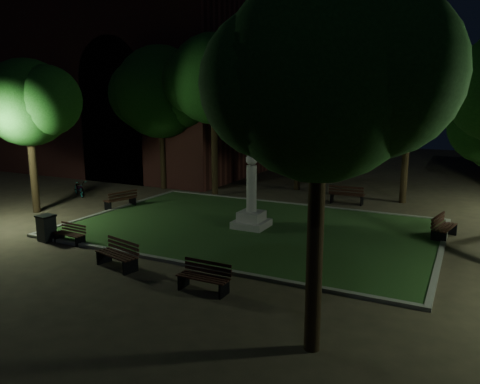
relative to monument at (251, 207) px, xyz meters
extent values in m
plane|color=#443B29|center=(0.00, -2.00, -0.96)|extent=(80.00, 80.00, 0.00)
cube|color=#294C1F|center=(0.00, 0.00, -0.92)|extent=(15.00, 10.00, 0.08)
cube|color=slate|center=(0.00, -5.10, -0.90)|extent=(15.40, 0.20, 0.12)
cube|color=slate|center=(0.00, 5.10, -0.90)|extent=(15.40, 0.20, 0.12)
cube|color=slate|center=(-7.60, 0.00, -0.90)|extent=(0.20, 10.00, 0.12)
cube|color=slate|center=(7.60, 0.00, -0.90)|extent=(0.20, 10.00, 0.12)
cube|color=#A19A94|center=(0.00, 0.00, -0.73)|extent=(1.40, 1.40, 0.30)
cube|color=#A19A94|center=(0.00, 0.00, -0.38)|extent=(1.00, 1.00, 0.40)
cylinder|color=#A19A94|center=(0.00, 0.00, 0.82)|extent=(0.44, 0.44, 2.00)
sphere|color=#A19A94|center=(0.00, 0.00, 2.07)|extent=(0.50, 0.50, 0.50)
cube|color=#552620|center=(-16.00, 12.00, 6.54)|extent=(20.00, 12.00, 15.00)
cube|color=black|center=(-13.00, 7.50, 2.54)|extent=(5.00, 3.00, 7.00)
cylinder|color=black|center=(-13.00, 7.50, 6.04)|extent=(5.00, 3.00, 5.00)
plane|color=orange|center=(-13.00, 8.70, 2.54)|extent=(6.30, 0.00, 6.30)
cylinder|color=black|center=(-10.87, -2.00, 1.10)|extent=(0.36, 0.36, 4.12)
sphere|color=#1A4E16|center=(-10.87, -2.00, 4.41)|extent=(4.16, 4.16, 4.16)
sphere|color=#1A4E16|center=(-9.83, -1.80, 4.51)|extent=(3.32, 3.32, 3.32)
sphere|color=#1A4E16|center=(-11.70, -2.30, 4.31)|extent=(3.12, 3.12, 3.12)
cylinder|color=black|center=(-4.82, 5.31, 1.60)|extent=(0.36, 0.36, 5.11)
sphere|color=#1A4E16|center=(-4.82, 5.31, 5.65)|extent=(4.99, 4.99, 4.99)
sphere|color=#1A4E16|center=(-3.57, 5.51, 5.75)|extent=(3.99, 3.99, 3.99)
sphere|color=#1A4E16|center=(-5.82, 5.01, 5.55)|extent=(3.74, 3.74, 3.74)
cylinder|color=black|center=(5.14, 8.36, 1.26)|extent=(0.36, 0.36, 4.44)
sphere|color=#1A4E16|center=(5.14, 8.36, 4.87)|extent=(4.62, 4.62, 4.62)
sphere|color=#1A4E16|center=(6.29, 8.56, 4.97)|extent=(3.69, 3.69, 3.69)
sphere|color=#1A4E16|center=(4.22, 8.06, 4.77)|extent=(3.46, 3.46, 3.46)
cylinder|color=black|center=(5.43, -8.36, 1.39)|extent=(0.36, 0.36, 4.69)
sphere|color=#1A4E16|center=(5.43, -8.36, 5.01)|extent=(4.23, 4.23, 4.23)
sphere|color=#1A4E16|center=(6.49, -8.16, 5.11)|extent=(3.39, 3.39, 3.39)
sphere|color=#1A4E16|center=(4.58, -8.66, 4.91)|extent=(3.17, 3.17, 3.17)
cylinder|color=black|center=(-8.87, 5.94, 1.17)|extent=(0.36, 0.36, 4.26)
sphere|color=#1A4E16|center=(-8.87, 5.94, 4.97)|extent=(5.57, 5.57, 5.57)
sphere|color=#1A4E16|center=(-7.48, 6.14, 5.07)|extent=(4.45, 4.45, 4.45)
sphere|color=#1A4E16|center=(-9.98, 5.64, 4.87)|extent=(4.17, 4.17, 4.17)
cylinder|color=black|center=(-1.26, 9.35, 1.17)|extent=(0.36, 0.36, 4.26)
sphere|color=#1A4E16|center=(-1.26, 9.35, 4.83)|extent=(5.09, 5.09, 5.09)
sphere|color=#1A4E16|center=(0.01, 9.55, 4.93)|extent=(4.08, 4.08, 4.08)
sphere|color=#1A4E16|center=(-2.28, 9.05, 4.73)|extent=(3.82, 3.82, 3.82)
cylinder|color=black|center=(-10.97, 6.79, 0.97)|extent=(0.12, 0.12, 3.85)
cylinder|color=black|center=(-10.97, 6.79, 2.90)|extent=(0.90, 0.08, 0.08)
sphere|color=#D8FFD8|center=(-11.42, 6.79, 2.90)|extent=(0.28, 0.28, 0.28)
sphere|color=#D8FFD8|center=(-10.52, 6.79, 2.90)|extent=(0.28, 0.28, 0.28)
cube|color=black|center=(-2.71, -6.13, -0.73)|extent=(0.20, 0.58, 0.46)
cube|color=black|center=(-1.29, -6.48, -0.73)|extent=(0.20, 0.58, 0.46)
cube|color=#331A11|center=(-2.06, -6.53, -0.48)|extent=(1.65, 0.50, 0.04)
cube|color=#331A11|center=(-2.02, -6.39, -0.48)|extent=(1.65, 0.50, 0.04)
cube|color=#331A11|center=(-1.99, -6.25, -0.48)|extent=(1.65, 0.50, 0.04)
cube|color=#331A11|center=(-1.95, -6.10, -0.48)|extent=(1.65, 0.50, 0.04)
cube|color=#331A11|center=(-1.94, -6.04, -0.38)|extent=(1.64, 0.46, 0.10)
cube|color=#331A11|center=(-1.94, -6.04, -0.23)|extent=(1.64, 0.46, 0.10)
cube|color=#331A11|center=(-1.94, -6.04, -0.09)|extent=(1.64, 0.46, 0.10)
cube|color=black|center=(0.90, -6.70, -0.74)|extent=(0.07, 0.55, 0.44)
cube|color=black|center=(2.29, -6.72, -0.74)|extent=(0.07, 0.55, 0.44)
cube|color=#331A11|center=(1.59, -6.93, -0.51)|extent=(1.59, 0.11, 0.04)
cube|color=#331A11|center=(1.59, -6.79, -0.51)|extent=(1.59, 0.11, 0.04)
cube|color=#331A11|center=(1.59, -6.65, -0.51)|extent=(1.59, 0.11, 0.04)
cube|color=#331A11|center=(1.60, -6.51, -0.51)|extent=(1.59, 0.11, 0.04)
cube|color=#331A11|center=(1.60, -6.45, -0.41)|extent=(1.59, 0.08, 0.10)
cube|color=#331A11|center=(1.60, -6.45, -0.27)|extent=(1.59, 0.08, 0.10)
cube|color=#331A11|center=(1.60, -6.45, -0.13)|extent=(1.59, 0.08, 0.10)
cube|color=black|center=(-6.09, -4.99, -0.77)|extent=(0.08, 0.47, 0.38)
cube|color=black|center=(-4.89, -5.06, -0.77)|extent=(0.08, 0.47, 0.38)
cube|color=#331A11|center=(-5.50, -5.21, -0.57)|extent=(1.37, 0.17, 0.03)
cube|color=#331A11|center=(-5.49, -5.09, -0.57)|extent=(1.37, 0.17, 0.03)
cube|color=#331A11|center=(-5.49, -4.97, -0.57)|extent=(1.37, 0.17, 0.03)
cube|color=#331A11|center=(-5.48, -4.85, -0.57)|extent=(1.37, 0.17, 0.03)
cube|color=#331A11|center=(-5.47, -4.80, -0.49)|extent=(1.37, 0.14, 0.08)
cube|color=#331A11|center=(-5.47, -4.80, -0.37)|extent=(1.37, 0.14, 0.08)
cube|color=#331A11|center=(-5.47, -4.80, -0.25)|extent=(1.37, 0.14, 0.08)
cube|color=black|center=(-7.49, 1.22, -0.73)|extent=(0.57, 0.22, 0.46)
cube|color=black|center=(-7.90, -0.19, -0.73)|extent=(0.57, 0.22, 0.46)
cube|color=#331A11|center=(-7.91, 0.58, -0.48)|extent=(0.56, 1.64, 0.04)
cube|color=#331A11|center=(-7.77, 0.54, -0.48)|extent=(0.56, 1.64, 0.04)
cube|color=#331A11|center=(-7.63, 0.49, -0.48)|extent=(0.56, 1.64, 0.04)
cube|color=#331A11|center=(-7.49, 0.45, -0.48)|extent=(0.56, 1.64, 0.04)
cube|color=#331A11|center=(-7.43, 0.43, -0.38)|extent=(0.53, 1.63, 0.10)
cube|color=#331A11|center=(-7.43, 0.43, -0.23)|extent=(0.53, 1.63, 0.10)
cube|color=#331A11|center=(-7.43, 0.43, -0.09)|extent=(0.53, 1.63, 0.10)
cube|color=black|center=(7.41, 1.45, -0.72)|extent=(0.59, 0.19, 0.47)
cube|color=black|center=(7.73, 2.92, -0.72)|extent=(0.59, 0.19, 0.47)
cube|color=#331A11|center=(7.80, 2.13, -0.47)|extent=(0.46, 1.70, 0.04)
cube|color=#331A11|center=(7.66, 2.17, -0.47)|extent=(0.46, 1.70, 0.04)
cube|color=#331A11|center=(7.51, 2.20, -0.47)|extent=(0.46, 1.70, 0.04)
cube|color=#331A11|center=(7.36, 2.23, -0.47)|extent=(0.46, 1.70, 0.04)
cube|color=#331A11|center=(7.30, 2.24, -0.37)|extent=(0.42, 1.69, 0.10)
cube|color=#331A11|center=(7.30, 2.24, -0.22)|extent=(0.42, 1.69, 0.10)
cube|color=#331A11|center=(7.30, 2.24, -0.07)|extent=(0.42, 1.69, 0.10)
cube|color=black|center=(3.29, 6.79, -0.71)|extent=(0.10, 0.63, 0.50)
cube|color=black|center=(1.69, 6.72, -0.71)|extent=(0.10, 0.63, 0.50)
cube|color=#331A11|center=(2.48, 7.01, -0.44)|extent=(1.83, 0.19, 0.05)
cube|color=#331A11|center=(2.48, 6.85, -0.44)|extent=(1.83, 0.19, 0.05)
cube|color=#331A11|center=(2.49, 6.69, -0.44)|extent=(1.83, 0.19, 0.05)
cube|color=#331A11|center=(2.50, 6.53, -0.44)|extent=(1.83, 0.19, 0.05)
cube|color=#331A11|center=(2.50, 6.46, -0.33)|extent=(1.83, 0.15, 0.11)
cube|color=#331A11|center=(2.50, 6.46, -0.17)|extent=(1.83, 0.15, 0.11)
cube|color=#331A11|center=(2.50, 6.46, -0.01)|extent=(1.83, 0.15, 0.11)
cube|color=black|center=(-6.54, -5.19, -0.46)|extent=(0.62, 0.62, 0.99)
cube|color=black|center=(-6.54, -5.19, 0.06)|extent=(0.69, 0.69, 0.07)
imported|color=black|center=(-11.86, 1.84, -0.50)|extent=(1.80, 1.37, 0.90)
camera|label=1|loc=(8.29, -17.75, 4.63)|focal=35.00mm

